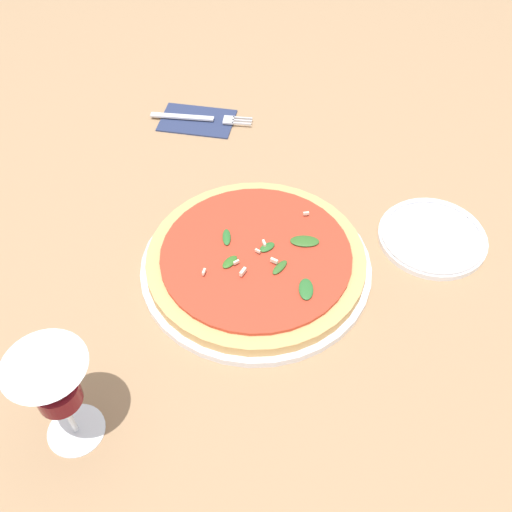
{
  "coord_description": "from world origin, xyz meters",
  "views": [
    {
      "loc": [
        -0.06,
        -0.62,
        0.71
      ],
      "look_at": [
        0.02,
        -0.02,
        0.03
      ],
      "focal_mm": 42.0,
      "sensor_mm": 36.0,
      "label": 1
    }
  ],
  "objects_px": {
    "fork": "(201,118)",
    "side_plate_white": "(433,236)",
    "pizza_arugula_main": "(256,262)",
    "wine_glass": "(54,386)"
  },
  "relations": [
    {
      "from": "pizza_arugula_main",
      "to": "fork",
      "type": "height_order",
      "value": "pizza_arugula_main"
    },
    {
      "from": "fork",
      "to": "side_plate_white",
      "type": "height_order",
      "value": "side_plate_white"
    },
    {
      "from": "pizza_arugula_main",
      "to": "wine_glass",
      "type": "height_order",
      "value": "wine_glass"
    },
    {
      "from": "pizza_arugula_main",
      "to": "fork",
      "type": "bearing_deg",
      "value": 98.07
    },
    {
      "from": "fork",
      "to": "pizza_arugula_main",
      "type": "bearing_deg",
      "value": -67.4
    },
    {
      "from": "pizza_arugula_main",
      "to": "side_plate_white",
      "type": "distance_m",
      "value": 0.29
    },
    {
      "from": "fork",
      "to": "wine_glass",
      "type": "bearing_deg",
      "value": -93.58
    },
    {
      "from": "wine_glass",
      "to": "fork",
      "type": "xyz_separation_m",
      "value": [
        0.21,
        0.63,
        -0.1
      ]
    },
    {
      "from": "wine_glass",
      "to": "fork",
      "type": "distance_m",
      "value": 0.67
    },
    {
      "from": "wine_glass",
      "to": "fork",
      "type": "bearing_deg",
      "value": 71.89
    }
  ]
}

